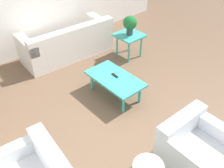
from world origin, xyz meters
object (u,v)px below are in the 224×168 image
at_px(armchair, 196,150).
at_px(side_table_plant, 129,38).
at_px(potted_plant, 130,24).
at_px(coffee_table, 115,80).
at_px(sofa, 68,44).

height_order(armchair, side_table_plant, armchair).
relative_size(side_table_plant, potted_plant, 1.33).
xyz_separation_m(coffee_table, potted_plant, (0.86, -1.20, 0.45)).
relative_size(armchair, potted_plant, 2.13).
height_order(armchair, coffee_table, armchair).
bearing_deg(sofa, potted_plant, 141.32).
bearing_deg(armchair, sofa, 86.10).
xyz_separation_m(armchair, coffee_table, (1.89, -0.18, 0.08)).
distance_m(side_table_plant, potted_plant, 0.34).
height_order(sofa, armchair, sofa).
relative_size(sofa, side_table_plant, 3.69).
relative_size(sofa, potted_plant, 4.90).
height_order(sofa, side_table_plant, sofa).
relative_size(armchair, side_table_plant, 1.60).
xyz_separation_m(sofa, side_table_plant, (-0.95, -1.04, 0.17)).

